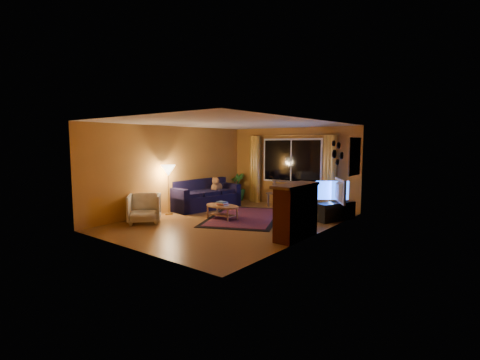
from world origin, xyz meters
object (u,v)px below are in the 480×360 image
Objects in this scene: coffee_table at (222,212)px; floor_lamp at (169,190)px; sofa at (205,194)px; bench at (288,202)px; armchair at (144,207)px; tv_console at (335,211)px.

floor_lamp is at bearing -164.31° from coffee_table.
sofa is 1.69m from coffee_table.
armchair is (-1.86, -3.95, 0.19)m from bench.
sofa is 1.33m from floor_lamp.
armchair is at bearing -112.16° from bench.
sofa is at bearing 149.68° from coffee_table.
sofa is 1.57× the size of floor_lamp.
coffee_table is 2.96m from tv_console.
coffee_table is (1.61, 0.45, -0.51)m from floor_lamp.
armchair is 0.71× the size of tv_console.
tv_console is at bearing -17.83° from bench.
coffee_table is 0.91× the size of tv_console.
floor_lamp is (-0.16, -1.30, 0.25)m from sofa.
sofa is at bearing -138.55° from bench.
armchair reaches higher than bench.
floor_lamp is at bearing -88.54° from sofa.
coffee_table is at bearing -100.01° from bench.
bench is 1.96m from tv_console.
armchair reaches higher than tv_console.
bench is at bearing 16.76° from armchair.
bench is at bearing 53.08° from floor_lamp.
tv_console is at bearing 28.75° from floor_lamp.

